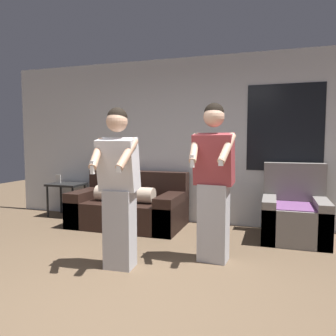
% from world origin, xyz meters
% --- Properties ---
extents(ground_plane, '(14.00, 14.00, 0.00)m').
position_xyz_m(ground_plane, '(0.00, 0.00, 0.00)').
color(ground_plane, brown).
extents(wall_back, '(6.95, 0.07, 2.70)m').
position_xyz_m(wall_back, '(0.02, 2.92, 1.35)').
color(wall_back, silver).
rests_on(wall_back, ground_plane).
extents(couch, '(1.74, 1.00, 0.84)m').
position_xyz_m(couch, '(-0.99, 2.39, 0.29)').
color(couch, black).
rests_on(couch, ground_plane).
extents(armchair, '(0.85, 0.91, 1.03)m').
position_xyz_m(armchair, '(1.48, 2.43, 0.33)').
color(armchair, slate).
rests_on(armchair, ground_plane).
extents(side_table, '(0.60, 0.46, 0.74)m').
position_xyz_m(side_table, '(-2.34, 2.63, 0.51)').
color(side_table, black).
rests_on(side_table, ground_plane).
extents(person_left, '(0.46, 0.50, 1.70)m').
position_xyz_m(person_left, '(-0.35, 0.73, 0.87)').
color(person_left, '#B2B2B7').
rests_on(person_left, ground_plane).
extents(person_right, '(0.49, 0.51, 1.77)m').
position_xyz_m(person_right, '(0.56, 1.24, 0.91)').
color(person_right, '#B2B2B7').
rests_on(person_right, ground_plane).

